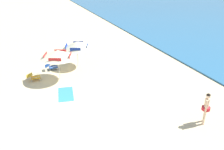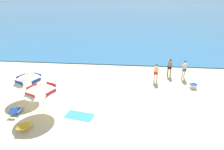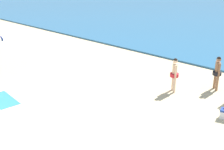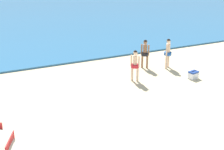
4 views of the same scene
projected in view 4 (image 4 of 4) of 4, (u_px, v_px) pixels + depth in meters
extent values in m
cube|color=red|center=(10.00, 143.00, 8.37)|extent=(0.35, 0.77, 0.29)
cylinder|color=beige|center=(168.00, 60.00, 18.56)|extent=(0.12, 0.12, 0.84)
cylinder|color=beige|center=(166.00, 62.00, 18.32)|extent=(0.12, 0.12, 0.84)
cylinder|color=#1E51A3|center=(168.00, 54.00, 18.28)|extent=(0.42, 0.42, 0.17)
cylinder|color=beige|center=(168.00, 49.00, 18.18)|extent=(0.23, 0.23, 0.59)
cylinder|color=beige|center=(169.00, 48.00, 18.36)|extent=(0.09, 0.09, 0.63)
cylinder|color=beige|center=(167.00, 50.00, 18.02)|extent=(0.09, 0.09, 0.63)
sphere|color=beige|center=(169.00, 41.00, 18.02)|extent=(0.23, 0.23, 0.23)
sphere|color=black|center=(169.00, 41.00, 18.01)|extent=(0.21, 0.21, 0.21)
cylinder|color=beige|center=(137.00, 74.00, 16.55)|extent=(0.12, 0.12, 0.81)
cylinder|color=beige|center=(132.00, 73.00, 16.65)|extent=(0.12, 0.12, 0.81)
cylinder|color=red|center=(135.00, 66.00, 16.45)|extent=(0.40, 0.40, 0.17)
cylinder|color=beige|center=(135.00, 61.00, 16.35)|extent=(0.22, 0.22, 0.57)
cylinder|color=beige|center=(139.00, 62.00, 16.28)|extent=(0.09, 0.09, 0.61)
cylinder|color=beige|center=(131.00, 61.00, 16.42)|extent=(0.09, 0.09, 0.61)
sphere|color=beige|center=(135.00, 53.00, 16.19)|extent=(0.22, 0.22, 0.22)
sphere|color=black|center=(135.00, 52.00, 16.18)|extent=(0.20, 0.20, 0.20)
cylinder|color=#8C6042|center=(147.00, 61.00, 18.38)|extent=(0.12, 0.12, 0.81)
cylinder|color=#8C6042|center=(142.00, 61.00, 18.47)|extent=(0.12, 0.12, 0.81)
cylinder|color=black|center=(145.00, 54.00, 18.27)|extent=(0.41, 0.41, 0.17)
cylinder|color=#8C6042|center=(145.00, 50.00, 18.17)|extent=(0.22, 0.22, 0.57)
cylinder|color=#8C6042|center=(149.00, 50.00, 18.11)|extent=(0.09, 0.09, 0.61)
cylinder|color=#8C6042|center=(142.00, 49.00, 18.24)|extent=(0.09, 0.09, 0.61)
sphere|color=#8C6042|center=(145.00, 42.00, 18.01)|extent=(0.22, 0.22, 0.22)
sphere|color=black|center=(145.00, 42.00, 18.00)|extent=(0.20, 0.20, 0.20)
cube|color=white|center=(193.00, 76.00, 17.01)|extent=(0.54, 0.43, 0.32)
cube|color=navy|center=(194.00, 72.00, 16.94)|extent=(0.56, 0.45, 0.08)
cylinder|color=black|center=(194.00, 71.00, 16.92)|extent=(0.33, 0.09, 0.02)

